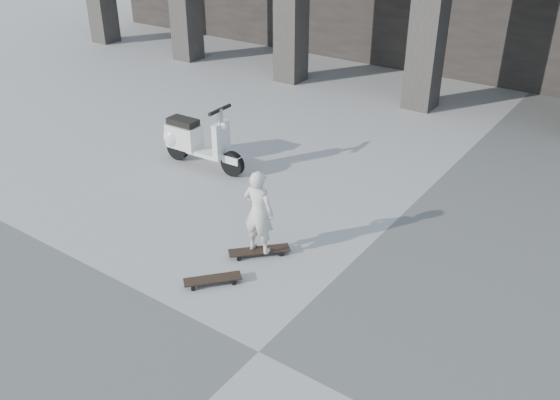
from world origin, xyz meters
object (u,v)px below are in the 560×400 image
Objects in this scene: skateboard_spare at (213,280)px; child at (259,212)px; longboard at (259,251)px; scooter at (190,139)px.

skateboard_spare is 0.56× the size of child.
longboard is at bearing 35.34° from skateboard_spare.
child reaches higher than scooter.
scooter is at bearing -37.86° from child.
child is 0.70× the size of scooter.
child is at bearing -33.21° from scooter.
scooter is at bearing 87.77° from skateboard_spare.
longboard is 3.33m from scooter.
longboard is 1.10× the size of skateboard_spare.
skateboard_spare is 0.39× the size of scooter.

